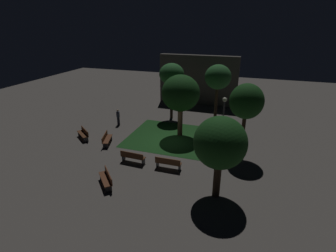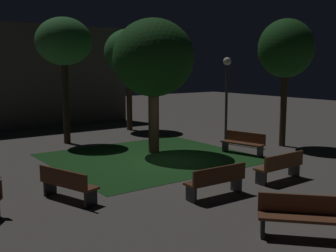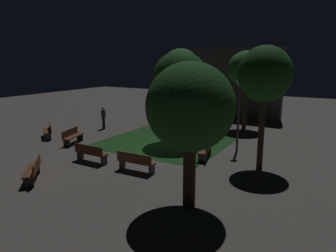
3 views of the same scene
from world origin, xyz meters
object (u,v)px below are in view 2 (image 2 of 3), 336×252
Objects in this scene: tree_near_wall at (129,53)px; bench_corner at (67,184)px; bench_back_row at (280,166)px; tree_left_canopy at (64,43)px; bench_path_side at (243,142)px; tree_right_canopy at (286,49)px; lamp_post_near_wall at (227,84)px; bench_front_left at (217,180)px; bench_front_right at (303,215)px; tree_back_left at (153,59)px.

bench_corner is at bearing -128.57° from tree_near_wall.
tree_left_canopy reaches higher than bench_back_row.
tree_left_canopy is at bearing 127.05° from bench_path_side.
tree_right_canopy is 2.93m from lamp_post_near_wall.
tree_near_wall is at bearing 21.56° from tree_left_canopy.
bench_front_left is at bearing -143.76° from bench_path_side.
bench_front_right is 0.30× the size of tree_near_wall.
tree_near_wall reaches higher than lamp_post_near_wall.
lamp_post_near_wall is (0.96, 2.00, 2.24)m from bench_path_side.
bench_front_right is at bearing -125.43° from lamp_post_near_wall.
tree_near_wall is at bearing 51.43° from bench_corner.
bench_front_right is at bearing -104.31° from tree_back_left.
bench_path_side is 0.48× the size of lamp_post_near_wall.
bench_front_right and bench_path_side have the same top height.
bench_corner is (-3.03, 5.04, 0.00)m from bench_front_right.
bench_back_row is 0.32× the size of tree_left_canopy.
tree_near_wall is (4.52, 14.51, 3.75)m from bench_front_right.
lamp_post_near_wall is (5.95, 8.36, 2.24)m from bench_front_right.
lamp_post_near_wall is at bearing 132.18° from tree_right_canopy.
bench_path_side is 0.34× the size of tree_back_left.
tree_near_wall reaches higher than bench_back_row.
bench_front_left is 0.98× the size of bench_path_side.
bench_back_row and bench_corner have the same top height.
bench_front_right is 5.88m from bench_corner.
lamp_post_near_wall reaches higher than bench_back_row.
tree_left_canopy is at bearing 117.23° from tree_back_left.
lamp_post_near_wall is at bearing 43.98° from bench_front_left.
tree_near_wall reaches higher than bench_corner.
tree_near_wall is at bearing 68.38° from tree_back_left.
tree_right_canopy is at bearing -68.76° from tree_near_wall.
bench_path_side is at bearing -176.83° from tree_right_canopy.
tree_left_canopy reaches higher than tree_back_left.
bench_front_left is 0.34× the size of tree_back_left.
tree_back_left is 0.98× the size of tree_near_wall.
tree_right_canopy reaches higher than tree_near_wall.
bench_front_right and bench_corner have the same top height.
bench_path_side is at bearing -52.95° from tree_left_canopy.
lamp_post_near_wall reaches higher than bench_corner.
tree_left_canopy reaches higher than tree_near_wall.
tree_near_wall is at bearing 82.66° from bench_back_row.
bench_front_left is at bearing 83.16° from bench_front_right.
bench_path_side is at bearing 9.37° from bench_corner.
tree_left_canopy reaches higher than bench_front_right.
bench_front_left is 10.63m from tree_left_canopy.
tree_right_canopy is 1.41× the size of lamp_post_near_wall.
bench_back_row is 11.01m from tree_left_canopy.
bench_corner is 1.00× the size of bench_path_side.
tree_left_canopy is at bearing 140.03° from tree_right_canopy.
tree_left_canopy reaches higher than bench_path_side.
bench_front_left is 6.92m from tree_back_left.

